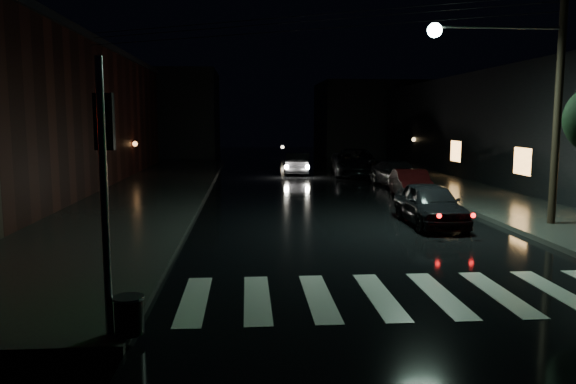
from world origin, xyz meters
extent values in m
plane|color=black|center=(0.00, 0.00, 0.00)|extent=(120.00, 120.00, 0.00)
cube|color=#282826|center=(-5.00, 14.00, 0.07)|extent=(6.00, 44.00, 0.15)
cube|color=#282826|center=(10.00, 14.00, 0.07)|extent=(4.00, 44.00, 0.15)
cube|color=black|center=(-10.00, 45.00, 4.00)|extent=(14.00, 10.00, 8.00)
cube|color=black|center=(14.00, 45.00, 3.50)|extent=(14.00, 10.00, 7.00)
cube|color=beige|center=(3.00, 0.50, 0.01)|extent=(9.00, 3.00, 0.01)
cylinder|color=slate|center=(-2.30, -1.50, 2.25)|extent=(0.12, 0.12, 4.20)
cylinder|color=black|center=(-2.00, -1.50, 0.43)|extent=(0.44, 0.44, 0.55)
cylinder|color=slate|center=(-2.00, -1.50, 0.72)|extent=(0.48, 0.48, 0.04)
cube|color=black|center=(-2.30, -1.32, 3.40)|extent=(0.28, 0.16, 0.85)
sphere|color=#0CFF33|center=(-2.30, -1.23, 3.15)|extent=(0.20, 0.20, 0.20)
cylinder|color=black|center=(9.50, 7.00, 4.15)|extent=(0.24, 0.24, 8.00)
cylinder|color=slate|center=(7.50, 7.00, 6.20)|extent=(4.00, 0.08, 0.08)
sphere|color=#BFFFD8|center=(5.50, 7.00, 6.10)|extent=(0.44, 0.44, 0.44)
imported|color=black|center=(5.80, 7.78, 0.69)|extent=(1.67, 4.07, 1.38)
imported|color=black|center=(6.96, 13.83, 0.64)|extent=(1.71, 3.97, 1.27)
imported|color=black|center=(7.60, 18.43, 0.65)|extent=(2.43, 4.71, 1.31)
imported|color=black|center=(6.48, 24.01, 0.82)|extent=(3.23, 6.15, 1.65)
imported|color=black|center=(3.05, 25.29, 0.68)|extent=(1.90, 4.25, 1.36)
camera|label=1|loc=(-0.17, -9.97, 3.43)|focal=35.00mm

